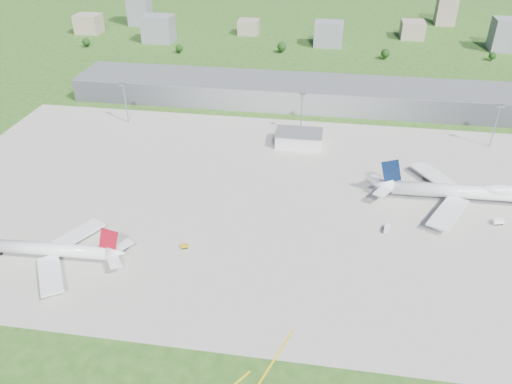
# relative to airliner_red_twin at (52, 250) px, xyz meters

# --- Properties ---
(ground) EXTENTS (1400.00, 1400.00, 0.00)m
(ground) POSITION_rel_airliner_red_twin_xyz_m (80.43, 168.53, -4.69)
(ground) COLOR #274C17
(ground) RESTS_ON ground
(apron) EXTENTS (360.00, 190.00, 0.08)m
(apron) POSITION_rel_airliner_red_twin_xyz_m (90.43, 58.53, -4.65)
(apron) COLOR #9C998E
(apron) RESTS_ON ground
(terminal) EXTENTS (300.00, 42.00, 15.00)m
(terminal) POSITION_rel_airliner_red_twin_xyz_m (80.43, 183.53, 2.81)
(terminal) COLOR gray
(terminal) RESTS_ON ground
(ops_building) EXTENTS (26.00, 16.00, 8.00)m
(ops_building) POSITION_rel_airliner_red_twin_xyz_m (90.43, 118.53, -0.69)
(ops_building) COLOR silver
(ops_building) RESTS_ON ground
(mast_west) EXTENTS (3.50, 2.00, 25.90)m
(mast_west) POSITION_rel_airliner_red_twin_xyz_m (-19.57, 133.53, 13.02)
(mast_west) COLOR gray
(mast_west) RESTS_ON ground
(mast_center) EXTENTS (3.50, 2.00, 25.90)m
(mast_center) POSITION_rel_airliner_red_twin_xyz_m (90.43, 133.53, 13.02)
(mast_center) COLOR gray
(mast_center) RESTS_ON ground
(mast_east) EXTENTS (3.50, 2.00, 25.90)m
(mast_east) POSITION_rel_airliner_red_twin_xyz_m (200.43, 133.53, 13.02)
(mast_east) COLOR gray
(mast_east) RESTS_ON ground
(airliner_red_twin) EXTENTS (64.11, 49.96, 17.60)m
(airliner_red_twin) POSITION_rel_airliner_red_twin_xyz_m (0.00, 0.00, 0.00)
(airliner_red_twin) COLOR white
(airliner_red_twin) RESTS_ON ground
(airliner_blue_quad) EXTENTS (80.29, 63.04, 20.99)m
(airliner_blue_quad) POSITION_rel_airliner_red_twin_xyz_m (172.71, 70.05, 1.14)
(airliner_blue_quad) COLOR white
(airliner_blue_quad) RESTS_ON ground
(tug_yellow) EXTENTS (3.56, 2.74, 1.61)m
(tug_yellow) POSITION_rel_airliner_red_twin_xyz_m (50.95, 15.12, -3.84)
(tug_yellow) COLOR #D3950C
(tug_yellow) RESTS_ON ground
(van_white_near) EXTENTS (3.36, 5.57, 2.64)m
(van_white_near) POSITION_rel_airliner_red_twin_xyz_m (135.96, 40.10, -3.36)
(van_white_near) COLOR white
(van_white_near) RESTS_ON ground
(van_white_far) EXTENTS (5.28, 3.50, 2.50)m
(van_white_far) POSITION_rel_airliner_red_twin_xyz_m (185.65, 53.51, -3.42)
(van_white_far) COLOR white
(van_white_far) RESTS_ON ground
(bldg_far_w) EXTENTS (24.00, 20.00, 18.00)m
(bldg_far_w) POSITION_rel_airliner_red_twin_xyz_m (-139.57, 338.53, 4.31)
(bldg_far_w) COLOR gray
(bldg_far_w) RESTS_ON ground
(bldg_w) EXTENTS (28.00, 22.00, 24.00)m
(bldg_w) POSITION_rel_airliner_red_twin_xyz_m (-59.57, 318.53, 7.31)
(bldg_w) COLOR slate
(bldg_w) RESTS_ON ground
(bldg_cw) EXTENTS (20.00, 18.00, 14.00)m
(bldg_cw) POSITION_rel_airliner_red_twin_xyz_m (20.43, 358.53, 2.31)
(bldg_cw) COLOR gray
(bldg_cw) RESTS_ON ground
(bldg_c) EXTENTS (26.00, 20.00, 22.00)m
(bldg_c) POSITION_rel_airliner_red_twin_xyz_m (100.43, 328.53, 6.31)
(bldg_c) COLOR slate
(bldg_c) RESTS_ON ground
(bldg_ce) EXTENTS (22.00, 24.00, 16.00)m
(bldg_ce) POSITION_rel_airliner_red_twin_xyz_m (180.43, 368.53, 3.31)
(bldg_ce) COLOR gray
(bldg_ce) RESTS_ON ground
(bldg_e) EXTENTS (30.00, 22.00, 28.00)m
(bldg_e) POSITION_rel_airliner_red_twin_xyz_m (260.43, 338.53, 9.31)
(bldg_e) COLOR slate
(bldg_e) RESTS_ON ground
(bldg_tall_w) EXTENTS (22.00, 20.00, 44.00)m
(bldg_tall_w) POSITION_rel_airliner_red_twin_xyz_m (-99.57, 378.53, 17.31)
(bldg_tall_w) COLOR slate
(bldg_tall_w) RESTS_ON ground
(bldg_tall_e) EXTENTS (20.00, 18.00, 36.00)m
(bldg_tall_e) POSITION_rel_airliner_red_twin_xyz_m (220.43, 428.53, 13.31)
(bldg_tall_e) COLOR gray
(bldg_tall_e) RESTS_ON ground
(tree_far_w) EXTENTS (7.20, 7.20, 8.80)m
(tree_far_w) POSITION_rel_airliner_red_twin_xyz_m (-119.57, 288.53, 0.50)
(tree_far_w) COLOR #382314
(tree_far_w) RESTS_ON ground
(tree_w) EXTENTS (6.75, 6.75, 8.25)m
(tree_w) POSITION_rel_airliner_red_twin_xyz_m (-29.57, 283.53, 0.17)
(tree_w) COLOR #382314
(tree_w) RESTS_ON ground
(tree_c) EXTENTS (8.10, 8.10, 9.90)m
(tree_c) POSITION_rel_airliner_red_twin_xyz_m (60.43, 298.53, 1.15)
(tree_c) COLOR #382314
(tree_c) RESTS_ON ground
(tree_e) EXTENTS (7.65, 7.65, 9.35)m
(tree_e) POSITION_rel_airliner_red_twin_xyz_m (150.43, 293.53, 0.82)
(tree_e) COLOR #382314
(tree_e) RESTS_ON ground
(tree_far_e) EXTENTS (6.30, 6.30, 7.70)m
(tree_far_e) POSITION_rel_airliner_red_twin_xyz_m (240.43, 303.53, -0.15)
(tree_far_e) COLOR #382314
(tree_far_e) RESTS_ON ground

